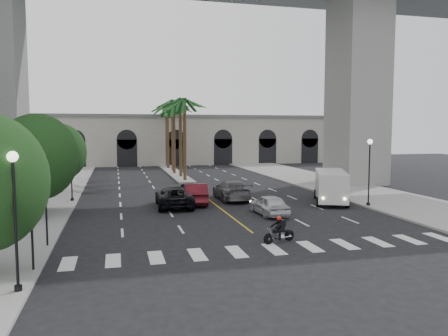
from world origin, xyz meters
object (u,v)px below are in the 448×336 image
car_a (269,205)px  pedestrian_a (2,227)px  lamp_post_right (369,166)px  car_b (195,194)px  car_e (190,190)px  car_c (174,197)px  motorcycle_rider (280,230)px  cargo_van (331,185)px  lamp_post_left_far (71,164)px  lamp_post_left_near (15,209)px  traffic_signal_far (46,200)px  car_d (232,190)px  traffic_signal_near (31,215)px

car_a → pedestrian_a: (-16.35, -4.97, 0.40)m
lamp_post_right → car_b: 13.97m
car_e → pedestrian_a: size_ratio=2.23×
lamp_post_right → car_c: bearing=165.5°
car_c → lamp_post_right: bearing=167.6°
motorcycle_rider → car_e: car_e is taller
car_c → pedestrian_a: size_ratio=2.97×
car_e → motorcycle_rider: bearing=85.8°
pedestrian_a → car_e: bearing=35.5°
cargo_van → pedestrian_a: cargo_van is taller
lamp_post_left_far → lamp_post_left_near: bearing=-90.0°
lamp_post_left_near → lamp_post_right: 26.25m
lamp_post_right → car_b: lamp_post_right is taller
car_a → pedestrian_a: size_ratio=2.20×
car_b → traffic_signal_far: bearing=56.5°
lamp_post_left_far → pedestrian_a: bearing=-98.7°
car_e → pedestrian_a: (-12.04, -13.60, 0.38)m
car_a → car_d: bearing=-85.4°
lamp_post_left_near → pedestrian_a: (-2.14, 7.04, -2.09)m
traffic_signal_far → motorcycle_rider: (12.08, -1.83, -1.85)m
car_a → car_b: bearing=-56.0°
lamp_post_left_far → motorcycle_rider: lamp_post_left_far is taller
motorcycle_rider → pedestrian_a: (-14.32, 2.37, 0.47)m
lamp_post_left_near → cargo_van: 26.07m
lamp_post_left_near → lamp_post_right: bearing=29.7°
cargo_van → lamp_post_right: bearing=-29.3°
lamp_post_left_far → traffic_signal_far: bearing=-89.6°
car_a → lamp_post_left_far: bearing=-35.0°
lamp_post_right → cargo_van: size_ratio=0.81×
lamp_post_left_far → car_c: lamp_post_left_far is taller
lamp_post_left_near → motorcycle_rider: size_ratio=2.72×
lamp_post_left_far → car_e: size_ratio=1.22×
lamp_post_left_near → traffic_signal_far: 6.54m
lamp_post_left_far → car_d: (13.30, -1.92, -2.36)m
car_d → cargo_van: bearing=155.6°
lamp_post_left_far → car_b: (9.90, -3.20, -2.36)m
lamp_post_right → car_d: 11.52m
cargo_van → pedestrian_a: 24.54m
car_a → cargo_van: size_ratio=0.66×
pedestrian_a → traffic_signal_near: bearing=-76.7°
lamp_post_left_near → car_b: bearing=60.9°
lamp_post_left_near → car_e: 23.02m
car_a → pedestrian_a: bearing=14.2°
lamp_post_left_near → car_c: size_ratio=0.92×
lamp_post_left_far → pedestrian_a: 14.28m
motorcycle_rider → car_c: car_c is taller
lamp_post_left_near → cargo_van: size_ratio=0.81×
car_c → car_e: car_c is taller
traffic_signal_far → car_a: traffic_signal_far is taller
traffic_signal_far → car_b: traffic_signal_far is taller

